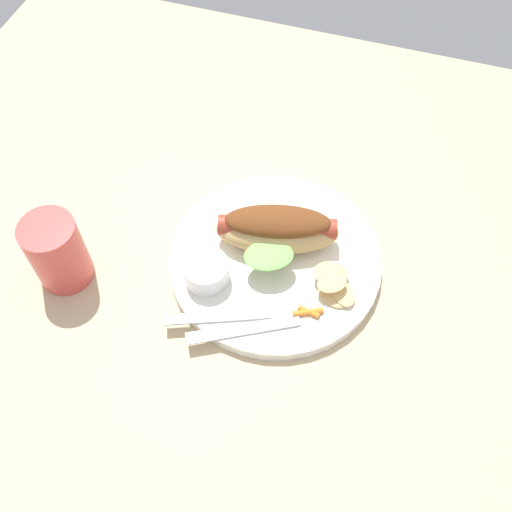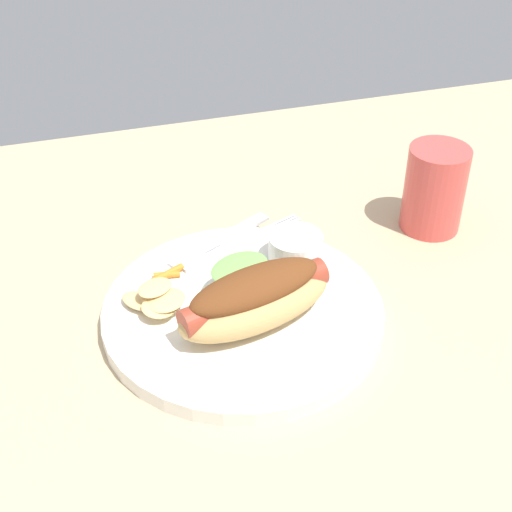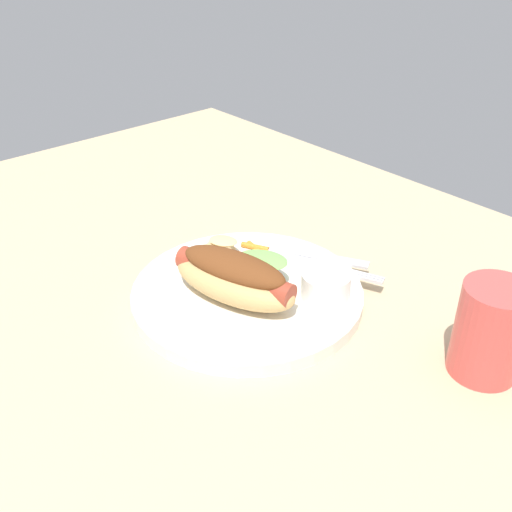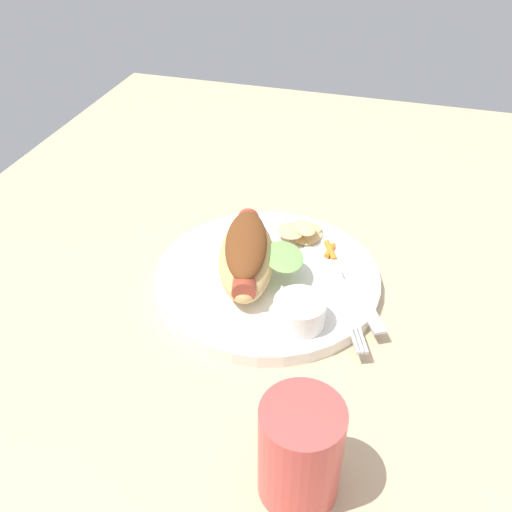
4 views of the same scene
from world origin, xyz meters
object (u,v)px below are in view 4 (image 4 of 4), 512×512
(plate, at_px, (267,278))
(carrot_garnish, at_px, (330,251))
(knife, at_px, (358,292))
(hot_dog, at_px, (251,254))
(fork, at_px, (345,300))
(chips_pile, at_px, (300,232))
(sauce_ramekin, at_px, (300,312))
(drinking_cup, at_px, (300,451))

(plate, distance_m, carrot_garnish, 0.09)
(knife, bearing_deg, hot_dog, -118.65)
(hot_dog, bearing_deg, knife, 74.80)
(hot_dog, relative_size, fork, 1.13)
(chips_pile, bearing_deg, carrot_garnish, -115.72)
(sauce_ramekin, distance_m, drinking_cup, 0.18)
(knife, relative_size, chips_pile, 1.93)
(hot_dog, bearing_deg, fork, 65.66)
(sauce_ramekin, height_order, carrot_garnish, sauce_ramekin)
(hot_dog, bearing_deg, chips_pile, 139.82)
(fork, distance_m, knife, 0.02)
(knife, bearing_deg, chips_pile, -163.12)
(knife, xyz_separation_m, drinking_cup, (-0.24, 0.02, 0.03))
(sauce_ramekin, relative_size, knife, 0.42)
(plate, xyz_separation_m, carrot_garnish, (0.06, -0.06, 0.01))
(plate, distance_m, fork, 0.10)
(hot_dog, relative_size, carrot_garnish, 4.53)
(drinking_cup, bearing_deg, chips_pile, 12.42)
(sauce_ramekin, distance_m, knife, 0.09)
(knife, height_order, carrot_garnish, carrot_garnish)
(sauce_ramekin, bearing_deg, knife, -39.76)
(carrot_garnish, bearing_deg, hot_dog, 127.97)
(hot_dog, bearing_deg, sauce_ramekin, 33.27)
(hot_dog, distance_m, fork, 0.12)
(sauce_ramekin, xyz_separation_m, chips_pile, (0.15, 0.03, -0.00))
(sauce_ramekin, xyz_separation_m, carrot_garnish, (0.13, -0.01, -0.01))
(knife, xyz_separation_m, chips_pile, (0.09, 0.09, 0.01))
(hot_dog, xyz_separation_m, drinking_cup, (-0.24, -0.11, 0.00))
(carrot_garnish, relative_size, drinking_cup, 0.37)
(chips_pile, height_order, drinking_cup, drinking_cup)
(plate, relative_size, hot_dog, 1.62)
(drinking_cup, bearing_deg, plate, 20.92)
(knife, bearing_deg, carrot_garnish, -174.42)
(chips_pile, bearing_deg, sauce_ramekin, -167.77)
(fork, relative_size, chips_pile, 2.11)
(plate, height_order, knife, knife)
(fork, relative_size, drinking_cup, 1.49)
(drinking_cup, bearing_deg, sauce_ramekin, 12.59)
(sauce_ramekin, distance_m, fork, 0.06)
(carrot_garnish, bearing_deg, sauce_ramekin, 175.66)
(plate, bearing_deg, sauce_ramekin, -142.34)
(chips_pile, bearing_deg, fork, -144.50)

